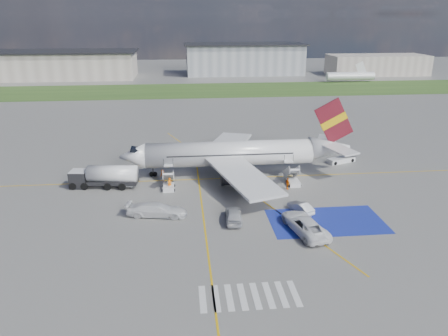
{
  "coord_description": "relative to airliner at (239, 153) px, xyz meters",
  "views": [
    {
      "loc": [
        -7.41,
        -50.87,
        24.09
      ],
      "look_at": [
        -1.55,
        6.98,
        3.5
      ],
      "focal_mm": 35.0,
      "sensor_mm": 36.0,
      "label": 1
    }
  ],
  "objects": [
    {
      "name": "car_silver_a",
      "position": [
        -2.85,
        -16.82,
        -2.54
      ],
      "size": [
        2.4,
        5.15,
        1.71
      ],
      "primitive_type": "imported",
      "rotation": [
        0.0,
        0.0,
        3.06
      ],
      "color": "#A7A9AE",
      "rests_on": "ground"
    },
    {
      "name": "airstairs_fwd",
      "position": [
        -11.01,
        -5.3,
        -2.77
      ],
      "size": [
        1.9,
        5.2,
        3.6
      ],
      "color": "silver",
      "rests_on": "ground"
    },
    {
      "name": "gpu_cart",
      "position": [
        -17.16,
        -3.91,
        -2.63
      ],
      "size": [
        2.29,
        1.76,
        1.7
      ],
      "rotation": [
        0.0,
        0.0,
        -0.26
      ],
      "color": "silver",
      "rests_on": "ground"
    },
    {
      "name": "crew_aft",
      "position": [
        6.18,
        -7.35,
        -2.5
      ],
      "size": [
        0.63,
        1.11,
        1.78
      ],
      "primitive_type": "imported",
      "rotation": [
        0.0,
        0.0,
        1.77
      ],
      "color": "orange",
      "rests_on": "ground"
    },
    {
      "name": "van_white_a",
      "position": [
        5.06,
        -20.31,
        -2.2
      ],
      "size": [
        4.16,
        6.82,
        2.39
      ],
      "primitive_type": "imported",
      "rotation": [
        0.0,
        0.0,
        3.35
      ],
      "color": "white",
      "rests_on": "ground"
    },
    {
      "name": "terminal_east",
      "position": [
        73.49,
        114.0,
        0.61
      ],
      "size": [
        40.0,
        16.0,
        8.0
      ],
      "primitive_type": "cube",
      "color": "#A0958A",
      "rests_on": "ground"
    },
    {
      "name": "taxiway_line_diag",
      "position": [
        -1.51,
        -2.0,
        -3.39
      ],
      "size": [
        20.71,
        56.45,
        0.01
      ],
      "primitive_type": "cube",
      "rotation": [
        0.0,
        0.0,
        0.35
      ],
      "color": "gold",
      "rests_on": "ground"
    },
    {
      "name": "terminal_west",
      "position": [
        -56.51,
        116.0,
        1.61
      ],
      "size": [
        60.0,
        22.0,
        10.0
      ],
      "primitive_type": "cube",
      "color": "#A0958A",
      "rests_on": "ground"
    },
    {
      "name": "terminal_centre",
      "position": [
        18.49,
        121.0,
        2.61
      ],
      "size": [
        48.0,
        18.0,
        12.0
      ],
      "primitive_type": "cube",
      "color": "gray",
      "rests_on": "ground"
    },
    {
      "name": "van_white_b",
      "position": [
        -12.31,
        -14.37,
        -2.27
      ],
      "size": [
        6.03,
        3.28,
        2.24
      ],
      "primitive_type": "imported",
      "rotation": [
        0.0,
        0.0,
        1.4
      ],
      "color": "silver",
      "rests_on": "ground"
    },
    {
      "name": "crosswalk",
      "position": [
        -3.31,
        -32.0,
        -3.39
      ],
      "size": [
        9.0,
        4.0,
        0.01
      ],
      "color": "silver",
      "rests_on": "ground"
    },
    {
      "name": "crew_fwd",
      "position": [
        -10.8,
        -5.84,
        -2.46
      ],
      "size": [
        0.81,
        0.74,
        1.86
      ],
      "primitive_type": "imported",
      "rotation": [
        0.0,
        0.0,
        0.58
      ],
      "color": "orange",
      "rests_on": "ground"
    },
    {
      "name": "taxiway_line_cross",
      "position": [
        -6.51,
        -24.0,
        -3.39
      ],
      "size": [
        0.2,
        60.0,
        0.01
      ],
      "primitive_type": "cube",
      "color": "gold",
      "rests_on": "ground"
    },
    {
      "name": "airstairs_aft",
      "position": [
        7.49,
        -5.3,
        -2.77
      ],
      "size": [
        1.9,
        5.2,
        3.6
      ],
      "color": "silver",
      "rests_on": "ground"
    },
    {
      "name": "belt_loader",
      "position": [
        18.27,
        3.75,
        -3.0
      ],
      "size": [
        5.47,
        3.34,
        1.58
      ],
      "rotation": [
        0.0,
        0.0,
        0.35
      ],
      "color": "silver",
      "rests_on": "ground"
    },
    {
      "name": "crew_nose",
      "position": [
        -11.93,
        -2.4,
        -2.45
      ],
      "size": [
        1.02,
        1.12,
        1.88
      ],
      "primitive_type": "imported",
      "rotation": [
        0.0,
        0.0,
        -1.15
      ],
      "color": "orange",
      "rests_on": "ground"
    },
    {
      "name": "airliner",
      "position": [
        0.0,
        0.0,
        0.0
      ],
      "size": [
        36.81,
        32.95,
        11.92
      ],
      "color": "silver",
      "rests_on": "ground"
    },
    {
      "name": "taxiway_line_main",
      "position": [
        -1.51,
        -2.0,
        -3.39
      ],
      "size": [
        120.0,
        0.2,
        0.01
      ],
      "primitive_type": "cube",
      "color": "gold",
      "rests_on": "ground"
    },
    {
      "name": "fuel_tanker",
      "position": [
        -20.31,
        -3.77,
        -1.99
      ],
      "size": [
        10.0,
        3.87,
        3.33
      ],
      "rotation": [
        0.0,
        0.0,
        -0.13
      ],
      "color": "black",
      "rests_on": "ground"
    },
    {
      "name": "grass_strip",
      "position": [
        -1.51,
        81.0,
        -3.39
      ],
      "size": [
        400.0,
        30.0,
        0.01
      ],
      "primitive_type": "cube",
      "color": "#2D4C1E",
      "rests_on": "ground"
    },
    {
      "name": "car_silver_b",
      "position": [
        6.02,
        -15.06,
        -2.72
      ],
      "size": [
        2.93,
        4.28,
        1.34
      ],
      "primitive_type": "imported",
      "rotation": [
        0.0,
        0.0,
        3.56
      ],
      "color": "#ACAFB4",
      "rests_on": "ground"
    },
    {
      "name": "ground",
      "position": [
        -1.51,
        -14.0,
        -3.39
      ],
      "size": [
        400.0,
        400.0,
        0.0
      ],
      "primitive_type": "plane",
      "color": "#60605E",
      "rests_on": "ground"
    },
    {
      "name": "staging_box",
      "position": [
        8.49,
        -18.0,
        -3.39
      ],
      "size": [
        14.0,
        8.0,
        0.01
      ],
      "primitive_type": "cube",
      "color": "navy",
      "rests_on": "ground"
    }
  ]
}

